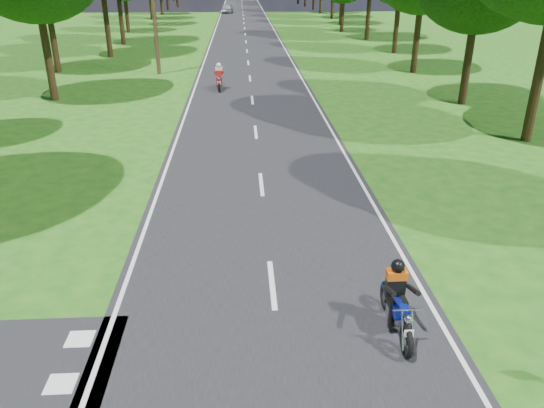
{
  "coord_description": "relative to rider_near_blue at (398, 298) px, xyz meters",
  "views": [
    {
      "loc": [
        -0.6,
        -8.11,
        6.55
      ],
      "look_at": [
        0.12,
        4.0,
        1.1
      ],
      "focal_mm": 35.0,
      "sensor_mm": 36.0,
      "label": 1
    }
  ],
  "objects": [
    {
      "name": "telegraph_pole",
      "position": [
        -8.3,
        27.78,
        3.31
      ],
      "size": [
        1.2,
        0.26,
        8.0
      ],
      "color": "#382616",
      "rests_on": "ground"
    },
    {
      "name": "distant_car",
      "position": [
        -4.68,
        77.87,
        -0.08
      ],
      "size": [
        2.0,
        4.04,
        1.33
      ],
      "primitive_type": "imported",
      "rotation": [
        0.0,
        0.0,
        -0.12
      ],
      "color": "silver",
      "rests_on": "main_road"
    },
    {
      "name": "ground",
      "position": [
        -2.3,
        -0.22,
        -0.76
      ],
      "size": [
        160.0,
        160.0,
        0.0
      ],
      "primitive_type": "plane",
      "color": "#1A5313",
      "rests_on": "ground"
    },
    {
      "name": "main_road",
      "position": [
        -2.3,
        49.78,
        -0.75
      ],
      "size": [
        7.0,
        140.0,
        0.02
      ],
      "primitive_type": "cube",
      "color": "black",
      "rests_on": "ground"
    },
    {
      "name": "rider_near_blue",
      "position": [
        0.0,
        0.0,
        0.0
      ],
      "size": [
        0.59,
        1.77,
        1.48
      ],
      "primitive_type": null,
      "rotation": [
        0.0,
        0.0,
        -0.0
      ],
      "color": "navy",
      "rests_on": "main_road"
    },
    {
      "name": "road_markings",
      "position": [
        -2.44,
        47.91,
        -0.74
      ],
      "size": [
        7.4,
        140.0,
        0.01
      ],
      "color": "silver",
      "rests_on": "main_road"
    },
    {
      "name": "rider_far_red",
      "position": [
        -4.13,
        22.55,
        0.01
      ],
      "size": [
        0.63,
        1.81,
        1.5
      ],
      "primitive_type": null,
      "rotation": [
        0.0,
        0.0,
        0.02
      ],
      "color": "#B30D21",
      "rests_on": "main_road"
    }
  ]
}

